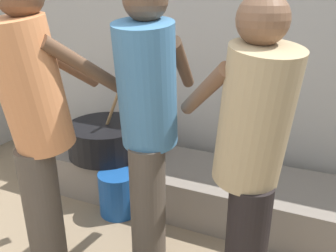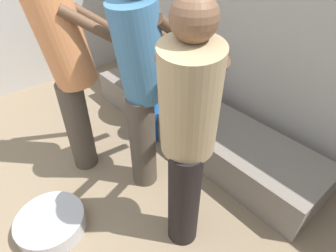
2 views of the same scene
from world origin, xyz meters
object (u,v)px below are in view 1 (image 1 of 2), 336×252
object	(u,v)px
cooking_pot_main	(106,139)
cook_in_orange_shirt	(36,120)
bucket_blue_plastic	(118,193)
cook_in_blue_shirt	(148,118)
cook_in_tan_shirt	(251,154)

from	to	relation	value
cooking_pot_main	cook_in_orange_shirt	size ratio (longest dim) A/B	0.42
cook_in_orange_shirt	bucket_blue_plastic	xyz separation A→B (m)	(0.04, 0.65, -0.79)
cooking_pot_main	bucket_blue_plastic	world-z (taller)	cooking_pot_main
cooking_pot_main	cook_in_blue_shirt	bearing A→B (deg)	-42.10
cooking_pot_main	cook_in_orange_shirt	distance (m)	1.06
cooking_pot_main	cook_in_blue_shirt	xyz separation A→B (m)	(0.69, -0.62, 0.49)
cook_in_blue_shirt	cook_in_orange_shirt	distance (m)	0.56
cooking_pot_main	cook_in_tan_shirt	bearing A→B (deg)	-30.67
cook_in_orange_shirt	cook_in_blue_shirt	bearing A→B (deg)	30.94
cook_in_blue_shirt	cook_in_tan_shirt	world-z (taller)	cook_in_blue_shirt
cook_in_blue_shirt	cook_in_tan_shirt	distance (m)	0.58
cooking_pot_main	bucket_blue_plastic	bearing A→B (deg)	-46.30
cook_in_blue_shirt	cooking_pot_main	bearing A→B (deg)	137.90
cook_in_orange_shirt	cook_in_tan_shirt	world-z (taller)	cook_in_orange_shirt
cook_in_tan_shirt	bucket_blue_plastic	size ratio (longest dim) A/B	4.81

